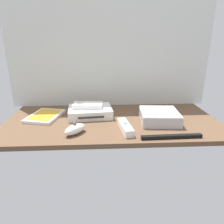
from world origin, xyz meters
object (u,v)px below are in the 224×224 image
(remote_wand, at_px, (125,127))
(game_case, at_px, (45,116))
(mini_computer, at_px, (159,116))
(sensor_bar, at_px, (172,137))
(game_console, at_px, (90,112))
(remote_nunchuk, at_px, (75,129))
(remote_classic_pad, at_px, (88,105))

(remote_wand, bearing_deg, game_case, 147.01)
(game_case, bearing_deg, mini_computer, 4.61)
(game_case, relative_size, sensor_bar, 0.90)
(game_console, distance_m, game_case, 0.22)
(game_console, relative_size, remote_nunchuk, 2.16)
(game_case, distance_m, sensor_bar, 0.61)
(game_console, height_order, game_case, game_console)
(game_console, height_order, remote_wand, game_console)
(game_console, bearing_deg, sensor_bar, -45.09)
(game_case, height_order, sensor_bar, game_case)
(sensor_bar, bearing_deg, remote_nunchuk, 168.91)
(game_case, bearing_deg, sensor_bar, -11.62)
(mini_computer, relative_size, sensor_bar, 0.76)
(remote_wand, bearing_deg, remote_classic_pad, 123.15)
(remote_wand, bearing_deg, sensor_bar, -33.47)
(game_case, distance_m, remote_classic_pad, 0.22)
(mini_computer, bearing_deg, remote_nunchuk, -163.56)
(game_console, relative_size, remote_classic_pad, 1.52)
(sensor_bar, bearing_deg, game_console, 138.68)
(game_case, xyz_separation_m, remote_wand, (0.38, -0.18, 0.01))
(game_case, height_order, remote_classic_pad, remote_classic_pad)
(remote_nunchuk, bearing_deg, remote_wand, 47.34)
(game_console, distance_m, sensor_bar, 0.42)
(game_console, relative_size, sensor_bar, 0.94)
(game_case, distance_m, remote_nunchuk, 0.26)
(game_case, xyz_separation_m, remote_classic_pad, (0.21, 0.01, 0.05))
(mini_computer, xyz_separation_m, remote_classic_pad, (-0.33, 0.10, 0.03))
(game_console, relative_size, remote_wand, 1.48)
(game_case, xyz_separation_m, sensor_bar, (0.55, -0.26, -0.00))
(game_case, relative_size, remote_nunchuk, 2.08)
(game_case, bearing_deg, remote_nunchuk, -35.69)
(game_console, distance_m, remote_wand, 0.24)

